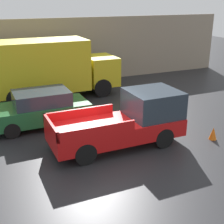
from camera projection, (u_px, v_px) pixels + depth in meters
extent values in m
plane|color=#232326|center=(104.00, 150.00, 12.12)|extent=(60.00, 60.00, 0.00)
cube|color=gray|center=(42.00, 53.00, 20.39)|extent=(28.00, 0.15, 4.35)
cube|color=red|center=(116.00, 129.00, 12.31)|extent=(5.26, 2.06, 0.67)
cube|color=#28333D|center=(153.00, 103.00, 12.63)|extent=(2.00, 1.94, 1.06)
cube|color=red|center=(79.00, 113.00, 12.52)|extent=(2.89, 0.10, 0.37)
cube|color=red|center=(97.00, 131.00, 10.83)|extent=(2.89, 0.10, 0.37)
cube|color=red|center=(51.00, 127.00, 11.14)|extent=(0.10, 2.06, 0.37)
cylinder|color=black|center=(141.00, 122.00, 13.82)|extent=(0.81, 0.26, 0.81)
cylinder|color=black|center=(164.00, 138.00, 12.25)|extent=(0.81, 0.26, 0.81)
cylinder|color=black|center=(70.00, 134.00, 12.57)|extent=(0.81, 0.26, 0.81)
cylinder|color=black|center=(85.00, 154.00, 11.00)|extent=(0.81, 0.26, 0.81)
cube|color=#1E592D|center=(40.00, 112.00, 14.24)|extent=(4.43, 1.98, 0.74)
cube|color=#28333D|center=(41.00, 98.00, 14.06)|extent=(2.44, 1.75, 0.62)
cylinder|color=black|center=(64.00, 109.00, 15.64)|extent=(0.68, 0.22, 0.68)
cylinder|color=black|center=(75.00, 121.00, 14.11)|extent=(0.68, 0.22, 0.68)
cylinder|color=black|center=(7.00, 117.00, 14.59)|extent=(0.68, 0.22, 0.68)
cylinder|color=black|center=(12.00, 131.00, 13.06)|extent=(0.68, 0.22, 0.68)
cube|color=gold|center=(100.00, 70.00, 19.28)|extent=(1.75, 2.37, 1.70)
cube|color=gold|center=(33.00, 66.00, 17.53)|extent=(6.04, 2.49, 2.86)
cylinder|color=black|center=(90.00, 79.00, 20.40)|extent=(1.08, 0.30, 1.08)
cylinder|color=black|center=(102.00, 88.00, 18.49)|extent=(1.08, 0.30, 1.08)
cylinder|color=black|center=(11.00, 88.00, 18.50)|extent=(1.08, 0.30, 1.08)
cylinder|color=black|center=(16.00, 98.00, 16.59)|extent=(1.08, 0.30, 1.08)
cone|color=orange|center=(213.00, 133.00, 12.99)|extent=(0.32, 0.32, 0.53)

